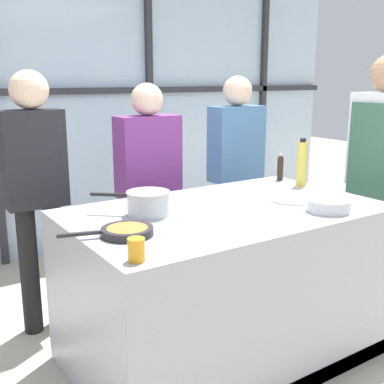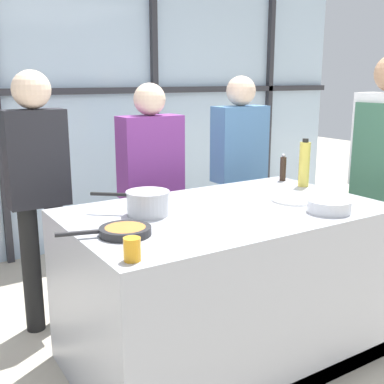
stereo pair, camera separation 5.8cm
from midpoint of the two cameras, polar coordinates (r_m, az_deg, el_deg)
The scene contains 14 objects.
ground_plane at distance 3.14m, azimuth 4.34°, elevation -18.58°, with size 18.00×18.00×0.00m, color #BCB29E.
back_window_wall at distance 4.76m, azimuth -12.65°, elevation 9.97°, with size 6.40×0.10×2.80m.
demo_island at distance 2.92m, azimuth 4.50°, elevation -10.84°, with size 1.80×1.09×0.93m.
chef at distance 3.60m, azimuth 22.24°, elevation 2.43°, with size 0.25×0.45×1.82m.
spectator_far_left at distance 3.22m, azimuth -17.26°, elevation 0.99°, with size 0.38×0.24×1.71m.
spectator_center_left at distance 3.53m, azimuth -4.39°, elevation 1.14°, with size 0.46×0.23×1.63m.
spectator_center_right at distance 3.96m, azimuth 6.04°, elevation 2.97°, with size 0.45×0.23×1.68m.
frying_pan at distance 2.31m, azimuth -7.38°, elevation -4.58°, with size 0.44×0.25×0.04m.
saucepan at distance 2.62m, azimuth -4.67°, elevation -1.23°, with size 0.37×0.33×0.13m.
white_plate at distance 3.00m, azimuth 12.53°, elevation -0.90°, with size 0.27×0.27×0.01m, color white.
mixing_bowl at distance 2.79m, azimuth 16.51°, elevation -1.56°, with size 0.24×0.24×0.07m.
oil_bottle at distance 3.39m, azimuth 13.65°, elevation 3.26°, with size 0.07×0.07×0.33m.
pepper_grinder at distance 3.56m, azimuth 11.20°, elevation 2.78°, with size 0.04×0.04×0.20m.
juice_glass_near at distance 1.98m, azimuth -6.27°, elevation -6.77°, with size 0.07×0.07×0.10m, color orange.
Camera 2 is at (-1.58, -2.14, 1.66)m, focal length 45.00 mm.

